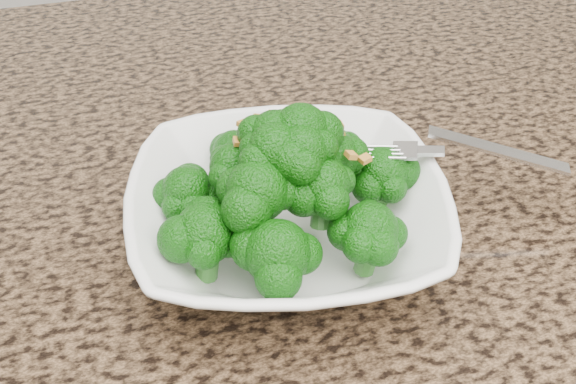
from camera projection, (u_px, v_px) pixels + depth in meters
name	position (u px, v px, depth m)	size (l,w,h in m)	color
granite_counter	(159.00, 299.00, 0.51)	(1.64, 1.04, 0.03)	brown
bowl	(288.00, 217.00, 0.51)	(0.22, 0.22, 0.05)	white
broccoli_pile	(288.00, 141.00, 0.47)	(0.20, 0.20, 0.07)	#0F5609
garlic_topping	(288.00, 86.00, 0.45)	(0.12, 0.12, 0.01)	#C88930
fork	(434.00, 150.00, 0.52)	(0.18, 0.03, 0.01)	silver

